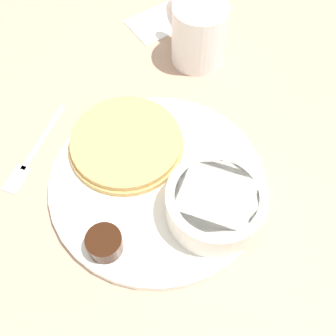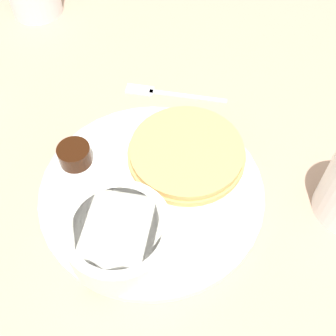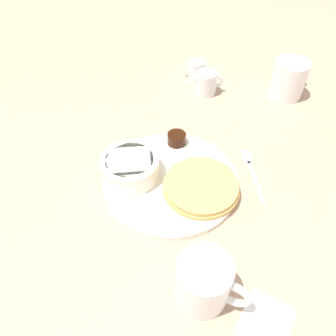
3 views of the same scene
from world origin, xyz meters
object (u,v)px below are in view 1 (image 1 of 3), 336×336
object	(u,v)px
plate	(157,183)
fork	(30,157)
bowl	(215,203)
coffee_mug	(198,33)

from	to	relation	value
plate	fork	distance (m)	0.18
bowl	fork	world-z (taller)	bowl
plate	bowl	bearing A→B (deg)	-80.55
plate	coffee_mug	size ratio (longest dim) A/B	2.41
plate	bowl	size ratio (longest dim) A/B	2.35
coffee_mug	fork	size ratio (longest dim) A/B	0.79
plate	coffee_mug	bearing A→B (deg)	28.55
coffee_mug	bowl	bearing A→B (deg)	-135.15
bowl	fork	distance (m)	0.26
plate	fork	size ratio (longest dim) A/B	1.90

